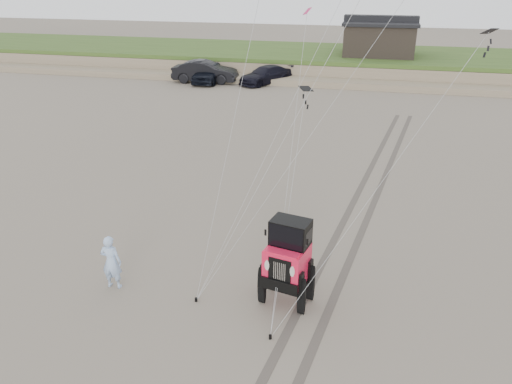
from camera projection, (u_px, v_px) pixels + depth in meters
The scene contains 11 objects.
ground at pixel (269, 331), 13.15m from camera, with size 160.00×160.00×0.00m, color #6B6054.
dune_ridge at pixel (355, 63), 46.10m from camera, with size 160.00×14.25×1.73m.
cabin at pixel (379, 37), 44.24m from camera, with size 6.40×5.40×3.35m.
truck_a at pixel (209, 72), 41.95m from camera, with size 1.95×4.86×1.65m, color black.
truck_b at pixel (205, 72), 41.86m from camera, with size 1.90×5.44×1.79m, color black.
truck_c at pixel (266, 75), 41.38m from camera, with size 2.01×4.94×1.43m, color black.
jeep at pixel (287, 271), 13.92m from camera, with size 2.34×5.42×2.02m, color #F41A41, non-canonical shape.
man at pixel (111, 262), 14.64m from camera, with size 0.63×0.41×1.72m, color #96ACE7.
stake_main at pixel (196, 300), 14.29m from camera, with size 0.08×0.08×0.12m, color black.
stake_aux at pixel (270, 337), 12.84m from camera, with size 0.08×0.08×0.12m, color black.
tire_tracks at pixel (361, 209), 19.82m from camera, with size 5.22×29.74×0.01m.
Camera 1 is at (2.14, -10.30, 8.71)m, focal length 35.00 mm.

